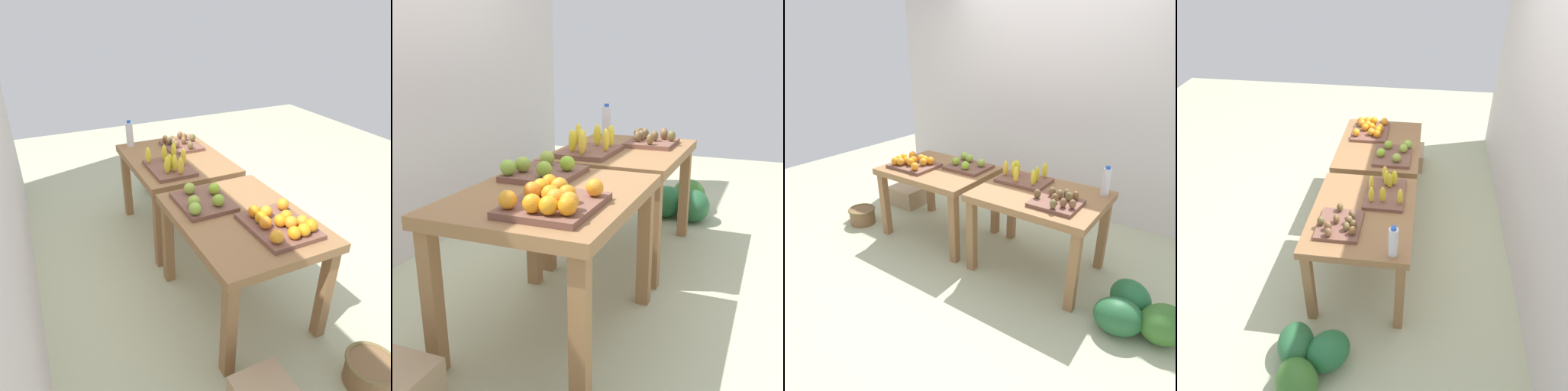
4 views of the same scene
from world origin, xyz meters
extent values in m
plane|color=#B7BC96|center=(0.00, 0.00, 0.00)|extent=(8.00, 8.00, 0.00)
cube|color=olive|center=(-0.56, 0.00, 0.70)|extent=(1.04, 0.80, 0.06)
cube|color=olive|center=(-1.02, -0.34, 0.34)|extent=(0.07, 0.07, 0.67)
cube|color=olive|center=(-0.10, -0.34, 0.34)|extent=(0.07, 0.07, 0.67)
cube|color=olive|center=(-1.02, 0.34, 0.34)|extent=(0.07, 0.07, 0.67)
cube|color=olive|center=(-0.10, 0.34, 0.34)|extent=(0.07, 0.07, 0.67)
cube|color=olive|center=(0.56, 0.00, 0.70)|extent=(1.04, 0.80, 0.06)
cube|color=olive|center=(0.10, -0.34, 0.34)|extent=(0.07, 0.07, 0.67)
cube|color=olive|center=(1.02, -0.34, 0.34)|extent=(0.07, 0.07, 0.67)
cube|color=olive|center=(0.10, 0.34, 0.34)|extent=(0.07, 0.07, 0.67)
cube|color=olive|center=(1.02, 0.34, 0.34)|extent=(0.07, 0.07, 0.67)
cube|color=brown|center=(-0.77, -0.12, 0.75)|extent=(0.44, 0.36, 0.03)
sphere|color=orange|center=(-0.63, -0.04, 0.80)|extent=(0.08, 0.08, 0.08)
sphere|color=orange|center=(-0.71, -0.03, 0.80)|extent=(0.10, 0.10, 0.08)
sphere|color=orange|center=(-0.85, -0.23, 0.80)|extent=(0.09, 0.09, 0.08)
sphere|color=orange|center=(-0.77, -0.02, 0.80)|extent=(0.10, 0.10, 0.08)
sphere|color=orange|center=(-0.91, -0.25, 0.80)|extent=(0.09, 0.09, 0.08)
sphere|color=orange|center=(-0.79, -0.12, 0.80)|extent=(0.09, 0.09, 0.08)
sphere|color=orange|center=(-0.76, -0.18, 0.80)|extent=(0.10, 0.10, 0.08)
sphere|color=orange|center=(-0.84, -0.16, 0.80)|extent=(0.10, 0.10, 0.08)
sphere|color=orange|center=(-0.93, -0.18, 0.80)|extent=(0.10, 0.10, 0.08)
sphere|color=orange|center=(-0.64, -0.25, 0.80)|extent=(0.09, 0.09, 0.08)
sphere|color=orange|center=(-0.93, -0.11, 0.80)|extent=(0.08, 0.08, 0.08)
sphere|color=orange|center=(-0.92, 0.01, 0.80)|extent=(0.10, 0.10, 0.08)
sphere|color=orange|center=(-0.67, -0.10, 0.80)|extent=(0.10, 0.10, 0.08)
cube|color=brown|center=(-0.30, 0.15, 0.75)|extent=(0.40, 0.34, 0.03)
sphere|color=#95AE3E|center=(-0.18, 0.20, 0.80)|extent=(0.10, 0.10, 0.08)
sphere|color=#8DBC2F|center=(-0.26, 0.05, 0.80)|extent=(0.08, 0.08, 0.08)
sphere|color=#87AF32|center=(-0.42, 0.10, 0.80)|extent=(0.11, 0.11, 0.08)
sphere|color=#8DBB40|center=(-0.45, 0.28, 0.80)|extent=(0.10, 0.10, 0.08)
sphere|color=#95AF3E|center=(-0.36, 0.25, 0.80)|extent=(0.09, 0.09, 0.08)
cube|color=brown|center=(0.32, 0.15, 0.75)|extent=(0.44, 0.32, 0.03)
ellipsoid|color=yellow|center=(0.24, 0.18, 0.83)|extent=(0.05, 0.06, 0.14)
ellipsoid|color=yellow|center=(0.20, 0.21, 0.83)|extent=(0.06, 0.06, 0.14)
ellipsoid|color=yellow|center=(0.30, 0.03, 0.83)|extent=(0.06, 0.05, 0.14)
ellipsoid|color=yellow|center=(0.45, 0.28, 0.83)|extent=(0.06, 0.06, 0.14)
ellipsoid|color=yellow|center=(0.46, 0.06, 0.83)|extent=(0.06, 0.06, 0.14)
ellipsoid|color=yellow|center=(0.45, 0.14, 0.83)|extent=(0.06, 0.06, 0.14)
ellipsoid|color=yellow|center=(0.14, 0.13, 0.83)|extent=(0.06, 0.07, 0.14)
ellipsoid|color=yellow|center=(0.21, 0.15, 0.83)|extent=(0.06, 0.06, 0.14)
cube|color=brown|center=(0.76, -0.14, 0.75)|extent=(0.36, 0.32, 0.03)
ellipsoid|color=brown|center=(0.61, -0.17, 0.80)|extent=(0.06, 0.06, 0.07)
ellipsoid|color=brown|center=(0.91, -0.19, 0.80)|extent=(0.06, 0.07, 0.07)
ellipsoid|color=brown|center=(0.79, -0.03, 0.80)|extent=(0.07, 0.07, 0.07)
ellipsoid|color=brown|center=(0.83, -0.08, 0.80)|extent=(0.07, 0.06, 0.07)
ellipsoid|color=brown|center=(0.84, -0.21, 0.80)|extent=(0.05, 0.06, 0.07)
ellipsoid|color=brown|center=(0.69, -0.06, 0.80)|extent=(0.07, 0.07, 0.07)
ellipsoid|color=brown|center=(0.75, -0.07, 0.80)|extent=(0.07, 0.07, 0.07)
ellipsoid|color=brown|center=(0.86, -0.02, 0.80)|extent=(0.07, 0.07, 0.07)
ellipsoid|color=brown|center=(0.79, -0.27, 0.80)|extent=(0.06, 0.06, 0.07)
ellipsoid|color=brown|center=(0.75, -0.16, 0.80)|extent=(0.06, 0.05, 0.07)
cylinder|color=silver|center=(1.00, 0.28, 0.84)|extent=(0.07, 0.07, 0.22)
cylinder|color=blue|center=(1.00, 0.28, 0.97)|extent=(0.04, 0.04, 0.02)
ellipsoid|color=#376D29|center=(1.65, -0.27, 0.14)|extent=(0.43, 0.42, 0.28)
ellipsoid|color=#246939|center=(1.40, -0.12, 0.13)|extent=(0.42, 0.42, 0.27)
ellipsoid|color=#276237|center=(1.38, -0.36, 0.13)|extent=(0.38, 0.32, 0.26)
camera|label=1|loc=(-2.29, 1.14, 1.96)|focal=34.38mm
camera|label=2|loc=(-2.49, -0.96, 1.36)|focal=44.63mm
camera|label=3|loc=(1.70, -2.47, 1.88)|focal=32.40mm
camera|label=4|loc=(3.01, 0.41, 2.68)|focal=37.25mm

